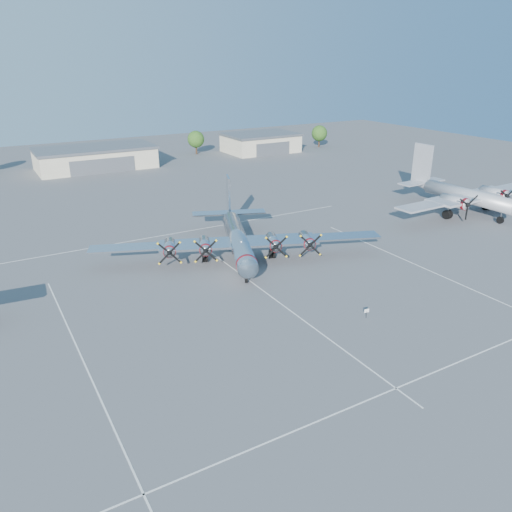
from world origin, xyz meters
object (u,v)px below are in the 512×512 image
hangar_center (96,158)px  hangar_east (261,143)px  tree_far_east (319,133)px  info_placard (367,312)px  main_bomber_b29 (237,255)px  tree_east (196,139)px  twin_engine_east (460,212)px

hangar_center → hangar_east: (48.00, 0.00, 0.00)m
tree_far_east → hangar_east: bearing=174.4°
info_placard → main_bomber_b29: bearing=109.0°
main_bomber_b29 → tree_east: bearing=91.6°
hangar_center → tree_east: size_ratio=4.31×
hangar_east → main_bomber_b29: bearing=-122.8°
hangar_center → main_bomber_b29: size_ratio=0.72×
hangar_center → main_bomber_b29: (2.75, -70.31, -2.71)m
hangar_east → tree_east: bearing=161.5°
twin_engine_east → info_placard: (-41.52, -21.57, 0.75)m
hangar_east → main_bomber_b29: 83.66m
tree_far_east → info_placard: size_ratio=6.20×
hangar_center → main_bomber_b29: 70.42m
twin_engine_east → info_placard: twin_engine_east is taller
main_bomber_b29 → tree_far_east: bearing=67.6°
tree_east → info_placard: 102.25m
tree_east → tree_far_east: 38.83m
hangar_east → tree_east: 19.04m
twin_engine_east → hangar_east: bearing=88.2°
hangar_east → tree_far_east: tree_far_east is taller
tree_east → tree_far_east: (38.00, -8.00, 0.00)m
hangar_center → tree_far_east: 68.05m
main_bomber_b29 → info_placard: (3.38, -23.02, 0.75)m
hangar_east → tree_east: (-18.00, 6.04, 1.51)m
tree_far_east → twin_engine_east: (-20.35, -69.79, -4.22)m
hangar_center → info_placard: size_ratio=26.71×
tree_east → info_placard: (-23.87, -99.37, -3.47)m
tree_east → twin_engine_east: (17.65, -77.79, -4.22)m
hangar_east → main_bomber_b29: (-45.25, -70.31, -2.71)m
hangar_east → tree_far_east: bearing=-5.6°
hangar_east → info_placard: bearing=-114.2°
hangar_east → tree_far_east: size_ratio=3.10×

